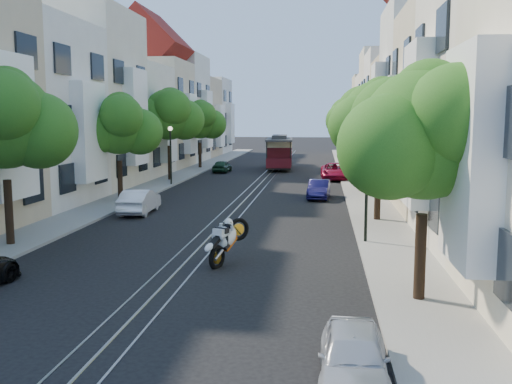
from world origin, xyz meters
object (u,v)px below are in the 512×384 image
(tree_w_a, at_px, (5,122))
(tree_w_c, at_px, (170,115))
(tree_e_a, at_px, (427,137))
(lamp_west, at_px, (171,146))
(parked_car_w_mid, at_px, (140,201))
(tree_w_d, at_px, (200,121))
(tree_e_c, at_px, (364,122))
(parked_car_e_far, at_px, (335,171))
(tree_e_b, at_px, (381,121))
(parked_car_e_near, at_px, (354,357))
(parked_car_e_mid, at_px, (319,189))
(tree_w_b, at_px, (119,126))
(parked_car_w_far, at_px, (222,166))
(sportbike_rider, at_px, (226,239))
(lamp_east, at_px, (367,172))
(cable_car, at_px, (280,151))
(tree_e_d, at_px, (355,118))

(tree_w_a, distance_m, tree_w_c, 23.00)
(tree_e_a, relative_size, lamp_west, 1.51)
(lamp_west, bearing_deg, parked_car_w_mid, -82.57)
(tree_w_d, relative_size, parked_car_w_mid, 1.71)
(tree_e_c, height_order, parked_car_e_far, tree_e_c)
(tree_e_b, bearing_deg, parked_car_e_far, 95.11)
(parked_car_e_near, bearing_deg, parked_car_e_far, 90.91)
(tree_w_d, bearing_deg, parked_car_e_mid, -59.32)
(tree_w_a, height_order, parked_car_e_near, tree_w_a)
(tree_w_b, bearing_deg, parked_car_w_far, 81.56)
(tree_e_c, relative_size, parked_car_e_near, 2.05)
(sportbike_rider, xyz_separation_m, parked_car_e_mid, (2.98, 16.14, -0.30))
(tree_w_c, height_order, sportbike_rider, tree_w_c)
(tree_e_c, xyz_separation_m, lamp_east, (-0.96, -15.98, -1.75))
(tree_e_a, xyz_separation_m, cable_car, (-6.76, 39.22, -2.64))
(tree_e_b, distance_m, tree_w_b, 15.25)
(tree_e_d, relative_size, lamp_east, 1.65)
(tree_e_d, height_order, sportbike_rider, tree_e_d)
(tree_e_d, relative_size, parked_car_w_far, 2.12)
(parked_car_e_near, distance_m, parked_car_e_far, 35.54)
(cable_car, distance_m, parked_car_w_far, 6.29)
(tree_w_a, bearing_deg, cable_car, 77.42)
(tree_e_d, distance_m, cable_car, 9.09)
(tree_w_d, bearing_deg, tree_e_d, -19.15)
(sportbike_rider, bearing_deg, lamp_east, 59.79)
(tree_w_b, distance_m, lamp_east, 16.81)
(tree_e_b, relative_size, tree_w_a, 1.00)
(parked_car_w_far, bearing_deg, tree_e_b, 119.09)
(parked_car_e_near, relative_size, parked_car_e_far, 0.67)
(tree_e_a, distance_m, tree_e_b, 12.00)
(lamp_west, bearing_deg, lamp_east, -55.01)
(sportbike_rider, height_order, parked_car_e_near, sportbike_rider)
(parked_car_e_near, bearing_deg, tree_w_d, 107.23)
(tree_e_c, bearing_deg, parked_car_e_mid, -129.64)
(tree_e_a, xyz_separation_m, parked_car_e_mid, (-2.86, 19.55, -3.83))
(parked_car_e_mid, relative_size, parked_car_w_far, 1.07)
(tree_e_a, bearing_deg, lamp_west, 118.45)
(tree_w_c, relative_size, lamp_east, 1.71)
(tree_e_b, relative_size, parked_car_e_mid, 1.93)
(tree_e_b, bearing_deg, lamp_west, 136.15)
(tree_e_d, relative_size, tree_w_d, 1.05)
(parked_car_w_mid, relative_size, parked_car_w_far, 1.18)
(lamp_east, bearing_deg, tree_e_a, -82.21)
(parked_car_w_far, bearing_deg, lamp_east, 113.28)
(cable_car, xyz_separation_m, parked_car_e_mid, (3.90, -19.68, -1.19))
(lamp_west, bearing_deg, parked_car_e_near, -69.00)
(tree_e_d, bearing_deg, parked_car_e_far, -115.77)
(sportbike_rider, bearing_deg, tree_w_d, 126.79)
(lamp_east, relative_size, parked_car_w_far, 1.29)
(tree_e_c, xyz_separation_m, sportbike_rider, (-5.84, -19.59, -3.73))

